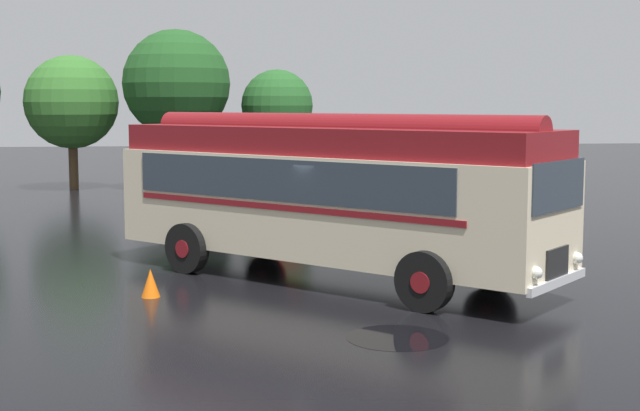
{
  "coord_description": "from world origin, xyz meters",
  "views": [
    {
      "loc": [
        -2.81,
        -18.21,
        3.7
      ],
      "look_at": [
        -0.4,
        1.6,
        1.4
      ],
      "focal_mm": 50.0,
      "sensor_mm": 36.0,
      "label": 1
    }
  ],
  "objects_px": {
    "traffic_cone": "(151,283)",
    "vintage_bus": "(329,190)",
    "car_near_left": "(206,187)",
    "car_mid_left": "(275,186)"
  },
  "relations": [
    {
      "from": "vintage_bus",
      "to": "car_near_left",
      "type": "height_order",
      "value": "vintage_bus"
    },
    {
      "from": "car_near_left",
      "to": "car_mid_left",
      "type": "bearing_deg",
      "value": 0.31
    },
    {
      "from": "vintage_bus",
      "to": "traffic_cone",
      "type": "bearing_deg",
      "value": -160.56
    },
    {
      "from": "car_near_left",
      "to": "car_mid_left",
      "type": "relative_size",
      "value": 1.01
    },
    {
      "from": "traffic_cone",
      "to": "vintage_bus",
      "type": "bearing_deg",
      "value": 19.44
    },
    {
      "from": "car_mid_left",
      "to": "traffic_cone",
      "type": "xyz_separation_m",
      "value": [
        -3.37,
        -13.48,
        -0.57
      ]
    },
    {
      "from": "car_near_left",
      "to": "traffic_cone",
      "type": "xyz_separation_m",
      "value": [
        -0.98,
        -13.47,
        -0.57
      ]
    },
    {
      "from": "vintage_bus",
      "to": "car_mid_left",
      "type": "bearing_deg",
      "value": 91.19
    },
    {
      "from": "vintage_bus",
      "to": "car_mid_left",
      "type": "xyz_separation_m",
      "value": [
        -0.25,
        12.21,
        -1.05
      ]
    },
    {
      "from": "vintage_bus",
      "to": "traffic_cone",
      "type": "distance_m",
      "value": 4.17
    }
  ]
}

